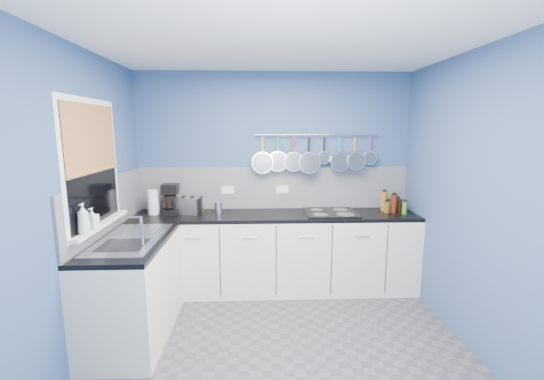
{
  "coord_description": "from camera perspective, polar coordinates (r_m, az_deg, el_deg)",
  "views": [
    {
      "loc": [
        -0.19,
        -2.74,
        1.85
      ],
      "look_at": [
        -0.05,
        0.75,
        1.25
      ],
      "focal_mm": 23.63,
      "sensor_mm": 36.0,
      "label": 1
    }
  ],
  "objects": [
    {
      "name": "floor",
      "position": [
        3.32,
        1.5,
        -24.34
      ],
      "size": [
        3.2,
        3.0,
        0.02
      ],
      "primitive_type": "cube",
      "color": "#47474C",
      "rests_on": "ground"
    },
    {
      "name": "ceiling",
      "position": [
        2.83,
        1.75,
        23.23
      ],
      "size": [
        3.2,
        3.0,
        0.02
      ],
      "primitive_type": "cube",
      "color": "white",
      "rests_on": "ground"
    },
    {
      "name": "wall_back",
      "position": [
        4.3,
        0.27,
        1.72
      ],
      "size": [
        3.2,
        0.02,
        2.5
      ],
      "primitive_type": "cube",
      "color": "#334D7C",
      "rests_on": "ground"
    },
    {
      "name": "wall_front",
      "position": [
        1.38,
        5.95,
        -16.03
      ],
      "size": [
        3.2,
        0.02,
        2.5
      ],
      "primitive_type": "cube",
      "color": "#334D7C",
      "rests_on": "ground"
    },
    {
      "name": "wall_left",
      "position": [
        3.15,
        -29.1,
        -2.5
      ],
      "size": [
        0.02,
        3.0,
        2.5
      ],
      "primitive_type": "cube",
      "color": "#334D7C",
      "rests_on": "ground"
    },
    {
      "name": "wall_right",
      "position": [
        3.33,
        30.44,
        -2.0
      ],
      "size": [
        0.02,
        3.0,
        2.5
      ],
      "primitive_type": "cube",
      "color": "#334D7C",
      "rests_on": "ground"
    },
    {
      "name": "backsplash_back",
      "position": [
        4.29,
        0.28,
        0.36
      ],
      "size": [
        3.2,
        0.02,
        0.5
      ],
      "primitive_type": "cube",
      "color": "#A0A1A4",
      "rests_on": "wall_back"
    },
    {
      "name": "backsplash_left",
      "position": [
        3.69,
        -24.51,
        -2.08
      ],
      "size": [
        0.02,
        1.8,
        0.5
      ],
      "primitive_type": "cube",
      "color": "#A0A1A4",
      "rests_on": "wall_left"
    },
    {
      "name": "cabinet_run_back",
      "position": [
        4.2,
        0.45,
        -10.04
      ],
      "size": [
        3.2,
        0.6,
        0.86
      ],
      "primitive_type": "cube",
      "color": "silver",
      "rests_on": "ground"
    },
    {
      "name": "worktop_back",
      "position": [
        4.07,
        0.46,
        -4.06
      ],
      "size": [
        3.2,
        0.6,
        0.04
      ],
      "primitive_type": "cube",
      "color": "black",
      "rests_on": "cabinet_run_back"
    },
    {
      "name": "cabinet_run_left",
      "position": [
        3.54,
        -21.08,
        -14.61
      ],
      "size": [
        0.6,
        1.2,
        0.86
      ],
      "primitive_type": "cube",
      "color": "silver",
      "rests_on": "ground"
    },
    {
      "name": "worktop_left",
      "position": [
        3.38,
        -21.55,
        -7.63
      ],
      "size": [
        0.6,
        1.2,
        0.04
      ],
      "primitive_type": "cube",
      "color": "black",
      "rests_on": "cabinet_run_left"
    },
    {
      "name": "window_frame",
      "position": [
        3.36,
        -26.7,
        3.57
      ],
      "size": [
        0.01,
        1.0,
        1.1
      ],
      "primitive_type": "cube",
      "color": "white",
      "rests_on": "wall_left"
    },
    {
      "name": "window_glass",
      "position": [
        3.36,
        -26.63,
        3.58
      ],
      "size": [
        0.01,
        0.9,
        1.0
      ],
      "primitive_type": "cube",
      "color": "black",
      "rests_on": "wall_left"
    },
    {
      "name": "bamboo_blind",
      "position": [
        3.34,
        -26.79,
        7.42
      ],
      "size": [
        0.01,
        0.9,
        0.55
      ],
      "primitive_type": "cube",
      "color": "#AA6237",
      "rests_on": "wall_left"
    },
    {
      "name": "window_sill",
      "position": [
        3.43,
        -25.67,
        -4.98
      ],
      "size": [
        0.1,
        0.98,
        0.03
      ],
      "primitive_type": "cube",
      "color": "white",
      "rests_on": "wall_left"
    },
    {
      "name": "sink_unit",
      "position": [
        3.38,
        -21.57,
        -7.24
      ],
      "size": [
        0.5,
        0.95,
        0.01
      ],
      "primitive_type": "cube",
      "color": "silver",
      "rests_on": "worktop_left"
    },
    {
      "name": "mixer_tap",
      "position": [
        3.13,
        -20.02,
        -6.07
      ],
      "size": [
        0.12,
        0.08,
        0.26
      ],
      "primitive_type": null,
      "color": "silver",
      "rests_on": "worktop_left"
    },
    {
      "name": "socket_left",
      "position": [
        4.29,
        -7.06,
        0.02
      ],
      "size": [
        0.15,
        0.01,
        0.09
      ],
      "primitive_type": "cube",
      "color": "white",
      "rests_on": "backsplash_back"
    },
    {
      "name": "socket_right",
      "position": [
        4.29,
        1.63,
        0.07
      ],
      "size": [
        0.15,
        0.01,
        0.09
      ],
      "primitive_type": "cube",
      "color": "white",
      "rests_on": "backsplash_back"
    },
    {
      "name": "pot_rail",
      "position": [
        4.25,
        7.14,
        8.72
      ],
      "size": [
        1.45,
        0.02,
        0.02
      ],
      "primitive_type": "cylinder",
      "rotation": [
        0.0,
        1.57,
        0.0
      ],
      "color": "silver",
      "rests_on": "wall_back"
    },
    {
      "name": "soap_bottle_a",
      "position": [
        3.11,
        -27.85,
        -4.06
      ],
      "size": [
        0.09,
        0.09,
        0.24
      ],
      "primitive_type": "imported",
      "rotation": [
        0.0,
        0.0,
        0.02
      ],
      "color": "white",
      "rests_on": "window_sill"
    },
    {
      "name": "soap_bottle_b",
      "position": [
        3.24,
        -26.73,
        -4.05
      ],
      "size": [
        0.09,
        0.09,
        0.17
      ],
      "primitive_type": "imported",
      "rotation": [
        0.0,
        0.0,
        -0.21
      ],
      "color": "white",
      "rests_on": "window_sill"
    },
    {
      "name": "paper_towel",
      "position": [
        4.22,
        -18.37,
        -1.85
      ],
      "size": [
        0.14,
        0.14,
        0.28
      ],
      "primitive_type": "cylinder",
      "rotation": [
        0.0,
        0.0,
        0.16
      ],
      "color": "white",
      "rests_on": "worktop_back"
    },
    {
      "name": "coffee_maker",
      "position": [
        4.19,
        -15.9,
        -1.4
      ],
      "size": [
        0.19,
        0.21,
        0.34
      ],
      "primitive_type": null,
      "rotation": [
        0.0,
        0.0,
        0.03
      ],
      "color": "black",
      "rests_on": "worktop_back"
    },
    {
      "name": "toaster",
      "position": [
        4.16,
        -13.19,
        -2.41
      ],
      "size": [
        0.33,
        0.25,
        0.19
      ],
      "primitive_type": "cube",
      "rotation": [
        0.0,
        0.0,
        -0.32
      ],
      "color": "silver",
      "rests_on": "worktop_back"
    },
    {
      "name": "canister",
      "position": [
        4.13,
        -8.5,
        -2.77
      ],
      "size": [
        0.11,
        0.11,
        0.13
      ],
      "primitive_type": "cylinder",
      "rotation": [
        0.0,
        0.0,
        0.26
      ],
      "color": "silver",
      "rests_on": "worktop_back"
    },
    {
      "name": "hob",
      "position": [
        4.14,
        9.35,
        -3.56
      ],
      "size": [
        0.58,
        0.51,
        0.01
      ],
      "primitive_type": "cube",
      "color": "black",
      "rests_on": "worktop_back"
    },
    {
      "name": "pan_0",
      "position": [
        4.19,
        -1.53,
        5.72
      ],
      "size": [
        0.26,
        0.08,
        0.45
      ],
      "primitive_type": null,
      "color": "silver",
      "rests_on": "pot_rail"
    },
    {
      "name": "pan_1",
      "position": [
        4.2,
        0.95,
        5.88
      ],
      "size": [
        0.24,
        0.06,
        0.43
      ],
      "primitive_type": null,
      "color": "silver",
      "rests_on": "pot_rail"
    },
    {
      "name": "pan_2",
      "position": [
        4.21,
        3.43,
        5.9
      ],
      "size": [
        0.23,
        0.08,
        0.42
      ],
      "primitive_type": null,
      "color": "silver",
      "rests_on": "pot_rail"
    },
    {
      "name": "pan_3",
      "position": [
        4.24,
        5.88,
        5.72
      ],
      "size": [
        0.26,
        0.13,
        0.45
      ],
      "primitive_type": null,
      "color": "silver",
      "rests_on": "pot_rail"
    },
    {
      "name": "pan_4",
      "position": [
        4.26,
        8.33,
        6.4
      ],
      "size": [
        0.15,
        0.05,
        0.34
      ],
      "primitive_type": null,
      "color": "silver",
      "rests_on": "pot_rail"
    },
    {
      "name": "pan_5",
      "position": [
        4.3,
        10.7,
        5.8
      ],
      "size": [
        0.24,
        0.11,
        0.43
      ],
      "primitive_type": null,
      "color": "silver",
      "rests_on": "pot_rail"
    },
    {
      "name": "pan_6",
      "position": [
        4.34,
        13.05,
        5.88
      ],
      "size": [
        0.22,
        0.13,
        0.41
      ],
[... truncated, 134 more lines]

